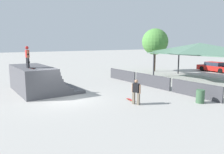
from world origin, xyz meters
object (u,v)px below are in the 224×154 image
bystander_walking (136,91)px  skateboard_on_ground (131,100)px  tree_beside_pavilion (155,42)px  trash_bin (200,96)px  parked_car_red (215,67)px  skater_on_deck (27,55)px  skateboard_on_deck (32,68)px

bystander_walking → skateboard_on_ground: bearing=-36.6°
skateboard_on_ground → tree_beside_pavilion: size_ratio=0.15×
trash_bin → bystander_walking: bearing=-119.6°
parked_car_red → tree_beside_pavilion: bearing=-121.8°
bystander_walking → skateboard_on_ground: bystander_walking is taller
tree_beside_pavilion → trash_bin: (12.79, -8.86, -3.48)m
bystander_walking → trash_bin: bearing=-137.7°
tree_beside_pavilion → parked_car_red: size_ratio=1.21×
skater_on_deck → parked_car_red: bearing=89.6°
skateboard_on_ground → tree_beside_pavilion: bearing=135.6°
tree_beside_pavilion → bystander_walking: bearing=-49.2°
bystander_walking → parked_car_red: bearing=-90.5°
skater_on_deck → tree_beside_pavilion: 17.75m
skateboard_on_deck → parked_car_red: skateboard_on_deck is taller
skateboard_on_deck → trash_bin: bearing=40.7°
skateboard_on_deck → parked_car_red: (-0.20, 23.37, -1.44)m
tree_beside_pavilion → trash_bin: tree_beside_pavilion is taller
skater_on_deck → tree_beside_pavilion: size_ratio=0.28×
tree_beside_pavilion → trash_bin: size_ratio=6.63×
bystander_walking → parked_car_red: bystander_walking is taller
tree_beside_pavilion → trash_bin: bearing=-34.7°
skateboard_on_deck → trash_bin: (7.76, 8.22, -1.61)m
skateboard_on_deck → tree_beside_pavilion: bearing=100.4°
skateboard_on_ground → trash_bin: bearing=55.5°
skateboard_on_ground → tree_beside_pavilion: tree_beside_pavilion is taller
bystander_walking → tree_beside_pavilion: 16.72m
skateboard_on_ground → trash_bin: 4.39m
skateboard_on_deck → trash_bin: size_ratio=1.00×
skater_on_deck → tree_beside_pavilion: bearing=104.9°
bystander_walking → trash_bin: 4.14m
skateboard_on_deck → bystander_walking: (5.73, 4.64, -1.17)m
skater_on_deck → skateboard_on_ground: 8.05m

